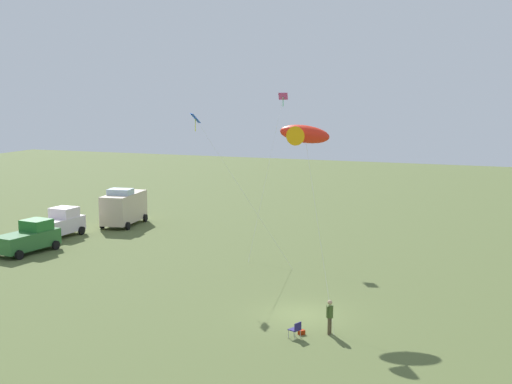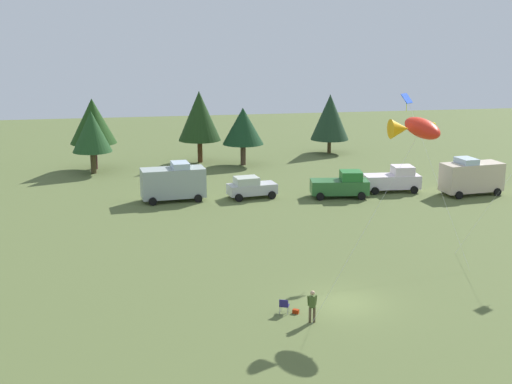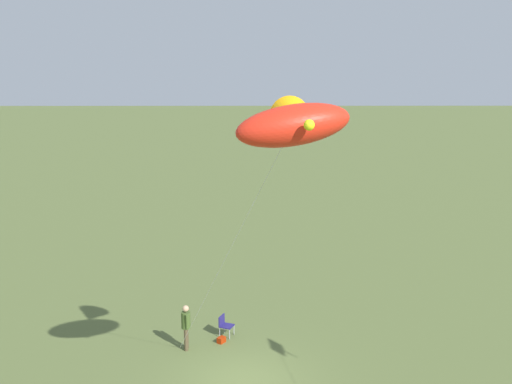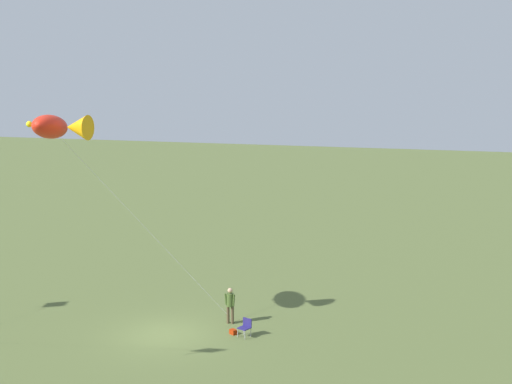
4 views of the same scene
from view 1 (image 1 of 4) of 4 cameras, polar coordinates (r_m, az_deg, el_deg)
name	(u,v)px [view 1 (image 1 of 4)]	position (r m, az deg, el deg)	size (l,w,h in m)	color
ground_plane	(302,315)	(38.97, 3.67, -9.76)	(160.00, 160.00, 0.00)	#546233
person_kite_flyer	(330,314)	(35.87, 5.91, -9.69)	(0.54, 0.35, 1.74)	#4E402B
folding_chair	(296,329)	(35.33, 3.21, -10.86)	(0.63, 0.63, 0.82)	navy
backpack_on_grass	(302,332)	(35.98, 3.66, -11.14)	(0.32, 0.22, 0.22)	#A22607
truck_green_flatbed	(29,238)	(55.33, -17.73, -3.51)	(5.23, 2.97, 2.34)	#2D6730
truck_white_pickup	(58,224)	(60.22, -15.57, -2.48)	(5.13, 2.69, 2.34)	white
van_camper_beige	(124,207)	(64.05, -10.53, -1.18)	(5.63, 3.14, 3.34)	beige
kite_large_fish	(303,134)	(41.53, 3.79, 4.62)	(8.03, 5.37, 10.10)	red
kite_diamond_rainbow	(281,105)	(55.69, 2.04, 6.98)	(8.26, 0.80, 11.70)	#D24192
kite_diamond_blue	(199,125)	(46.99, -4.57, 5.40)	(2.76, 6.51, 10.44)	blue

